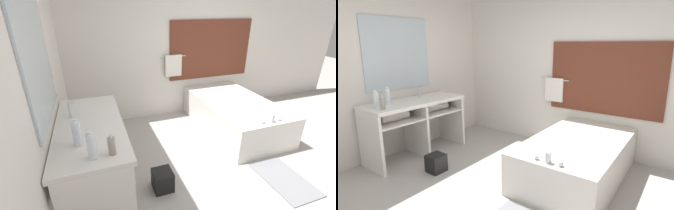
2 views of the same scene
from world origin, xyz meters
The scene contains 10 objects.
ground_plane centered at (0.00, 0.00, 0.00)m, with size 16.00×16.00×0.00m, color #A8A39E.
wall_back_with_blinds centered at (0.02, 2.23, 1.34)m, with size 7.40×0.13×2.70m.
wall_left_with_mirror centered at (-2.23, 0.01, 1.35)m, with size 0.08×7.40×2.70m.
vanity_counter centered at (-1.85, 0.49, 0.65)m, with size 0.67×1.51×0.89m.
sink_faucet centered at (-2.04, 0.70, 0.98)m, with size 0.09×0.04×0.18m.
bathtub centered at (0.49, 1.25, 0.29)m, with size 1.09×1.88×0.65m.
water_bottle_1 centered at (-1.84, -0.13, 1.00)m, with size 0.07×0.07×0.24m.
water_bottle_2 centered at (-1.95, 0.10, 1.01)m, with size 0.07×0.07×0.25m.
soap_dispenser centered at (-1.69, -0.12, 0.97)m, with size 0.06×0.06×0.18m.
waste_bin centered at (-1.14, 0.26, 0.12)m, with size 0.22×0.22×0.25m.
Camera 2 is at (1.63, -1.89, 1.74)m, focal length 28.00 mm.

